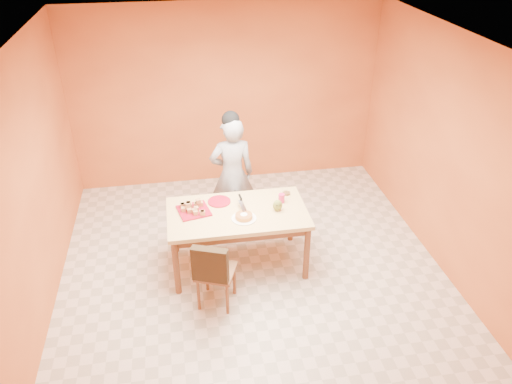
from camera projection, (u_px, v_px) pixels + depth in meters
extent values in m
plane|color=beige|center=(255.00, 278.00, 5.87)|extent=(5.00, 5.00, 0.00)
plane|color=silver|center=(254.00, 47.00, 4.50)|extent=(5.00, 5.00, 0.00)
plane|color=orange|center=(226.00, 96.00, 7.30)|extent=(4.50, 0.00, 4.50)
plane|color=orange|center=(27.00, 197.00, 4.85)|extent=(0.00, 5.00, 5.00)
plane|color=orange|center=(455.00, 161.00, 5.51)|extent=(0.00, 5.00, 5.00)
cube|color=#F3C17F|center=(237.00, 213.00, 5.73)|extent=(1.60, 0.90, 0.05)
cube|color=brown|center=(237.00, 219.00, 5.77)|extent=(1.48, 0.78, 0.10)
cylinder|color=brown|center=(176.00, 268.00, 5.48)|extent=(0.07, 0.07, 0.71)
cylinder|color=brown|center=(174.00, 228.00, 6.14)|extent=(0.07, 0.07, 0.71)
cylinder|color=brown|center=(307.00, 254.00, 5.70)|extent=(0.07, 0.07, 0.71)
cylinder|color=brown|center=(291.00, 216.00, 6.36)|extent=(0.07, 0.07, 0.71)
imported|color=#959598|center=(232.00, 175.00, 6.42)|extent=(0.59, 0.40, 1.57)
cube|color=maroon|center=(194.00, 211.00, 5.71)|extent=(0.41, 0.41, 0.02)
cylinder|color=maroon|center=(219.00, 201.00, 5.89)|extent=(0.33, 0.33, 0.02)
cylinder|color=white|center=(244.00, 218.00, 5.58)|extent=(0.33, 0.33, 0.01)
cylinder|color=orange|center=(244.00, 216.00, 5.57)|extent=(0.22, 0.22, 0.04)
cube|color=white|center=(242.00, 206.00, 5.71)|extent=(0.07, 0.25, 0.01)
ellipsoid|color=olive|center=(278.00, 205.00, 5.70)|extent=(0.13, 0.12, 0.14)
cylinder|color=#CC1E57|center=(282.00, 198.00, 5.87)|extent=(0.10, 0.10, 0.11)
cylinder|color=#331A0E|center=(286.00, 193.00, 6.04)|extent=(0.11, 0.11, 0.03)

